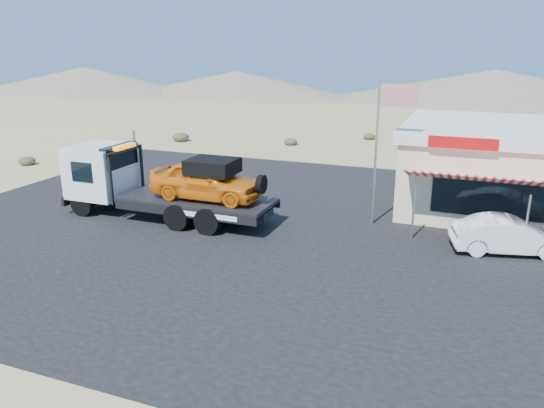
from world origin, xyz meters
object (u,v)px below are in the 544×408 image
object	(u,v)px
flagpole	(383,137)
tow_truck	(162,181)
white_sedan	(509,235)
jerky_store	(521,168)

from	to	relation	value
flagpole	tow_truck	bearing A→B (deg)	-164.56
tow_truck	white_sedan	size ratio (longest dim) A/B	2.30
flagpole	white_sedan	bearing A→B (deg)	-15.71
tow_truck	flagpole	xyz separation A→B (m)	(8.96, 2.47, 2.08)
white_sedan	jerky_store	size ratio (longest dim) A/B	0.39
jerky_store	flagpole	world-z (taller)	flagpole
tow_truck	white_sedan	world-z (taller)	tow_truck
tow_truck	flagpole	bearing A→B (deg)	15.44
jerky_store	flagpole	size ratio (longest dim) A/B	1.73
tow_truck	white_sedan	xyz separation A→B (m)	(13.99, 1.06, -0.99)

